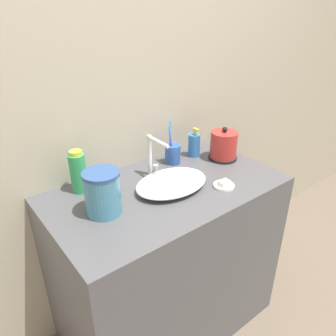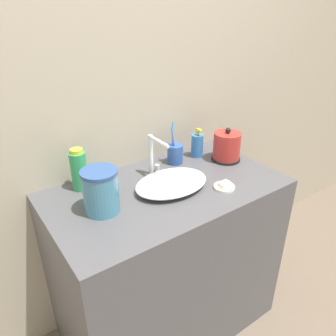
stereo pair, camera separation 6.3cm
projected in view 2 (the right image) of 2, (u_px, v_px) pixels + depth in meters
name	position (u px, v px, depth m)	size (l,w,h in m)	color
wall_back	(128.00, 87.00, 1.58)	(6.00, 0.04, 2.60)	#ADA38E
vanity_counter	(167.00, 261.00, 1.73)	(1.11, 0.62, 0.90)	#4C4C51
sink_basin	(172.00, 183.00, 1.51)	(0.36, 0.25, 0.06)	white
faucet	(154.00, 153.00, 1.58)	(0.06, 0.16, 0.21)	silver
electric_kettle	(227.00, 147.00, 1.76)	(0.16, 0.16, 0.18)	black
toothbrush_cup	(175.00, 154.00, 1.73)	(0.08, 0.08, 0.23)	#2D519E
lotion_bottle	(197.00, 145.00, 1.80)	(0.07, 0.07, 0.16)	#3370B7
shampoo_bottle	(79.00, 170.00, 1.47)	(0.07, 0.07, 0.20)	#2D9956
soap_dish	(224.00, 186.00, 1.51)	(0.10, 0.10, 0.03)	white
water_pitcher	(101.00, 191.00, 1.31)	(0.15, 0.15, 0.19)	teal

